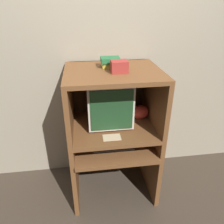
# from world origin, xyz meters

# --- Properties ---
(ground_plane) EXTENTS (12.00, 12.00, 0.00)m
(ground_plane) POSITION_xyz_m (0.00, 0.00, 0.00)
(ground_plane) COLOR #3D3328
(wall_back) EXTENTS (6.00, 0.06, 2.60)m
(wall_back) POSITION_xyz_m (0.00, 0.74, 1.30)
(wall_back) COLOR gray
(wall_back) RESTS_ON ground_plane
(desk_base) EXTENTS (0.83, 0.71, 0.61)m
(desk_base) POSITION_xyz_m (0.00, 0.30, 0.38)
(desk_base) COLOR brown
(desk_base) RESTS_ON ground_plane
(desk_monitor_shelf) EXTENTS (0.83, 0.68, 0.18)m
(desk_monitor_shelf) POSITION_xyz_m (0.00, 0.34, 0.74)
(desk_monitor_shelf) COLOR brown
(desk_monitor_shelf) RESTS_ON desk_base
(hutch_upper) EXTENTS (0.83, 0.68, 0.53)m
(hutch_upper) POSITION_xyz_m (0.00, 0.37, 1.14)
(hutch_upper) COLOR brown
(hutch_upper) RESTS_ON desk_monitor_shelf
(crt_monitor) EXTENTS (0.40, 0.44, 0.43)m
(crt_monitor) POSITION_xyz_m (-0.03, 0.41, 1.01)
(crt_monitor) COLOR beige
(crt_monitor) RESTS_ON desk_monitor_shelf
(keyboard) EXTENTS (0.39, 0.13, 0.03)m
(keyboard) POSITION_xyz_m (-0.01, 0.22, 0.62)
(keyboard) COLOR #2D2D30
(keyboard) RESTS_ON desk_base
(mouse) EXTENTS (0.07, 0.05, 0.03)m
(mouse) POSITION_xyz_m (0.25, 0.24, 0.62)
(mouse) COLOR #B7B7B7
(mouse) RESTS_ON desk_base
(snack_bag) EXTENTS (0.17, 0.13, 0.14)m
(snack_bag) POSITION_xyz_m (0.28, 0.43, 0.86)
(snack_bag) COLOR #BC382D
(snack_bag) RESTS_ON desk_monitor_shelf
(book_stack) EXTENTS (0.18, 0.14, 0.09)m
(book_stack) POSITION_xyz_m (-0.01, 0.44, 1.37)
(book_stack) COLOR gold
(book_stack) RESTS_ON hutch_upper
(paper_card) EXTENTS (0.16, 0.10, 0.00)m
(paper_card) POSITION_xyz_m (-0.04, 0.12, 0.79)
(paper_card) COLOR #CCB28C
(paper_card) RESTS_ON desk_monitor_shelf
(storage_box) EXTENTS (0.13, 0.11, 0.09)m
(storage_box) POSITION_xyz_m (0.04, 0.28, 1.37)
(storage_box) COLOR maroon
(storage_box) RESTS_ON hutch_upper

